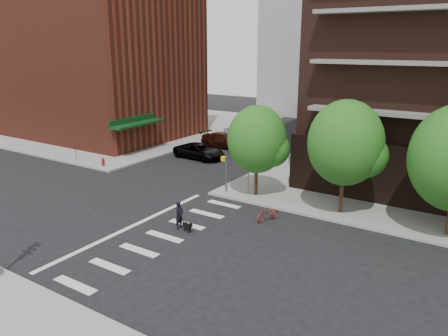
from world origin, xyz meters
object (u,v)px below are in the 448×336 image
at_px(parked_car_maroon, 225,140).
at_px(parked_car_silver, 248,133).
at_px(dog_walker, 179,215).
at_px(parked_car_black, 199,151).
at_px(scooter, 268,214).
at_px(fire_hydrant, 103,162).

height_order(parked_car_maroon, parked_car_silver, parked_car_silver).
relative_size(parked_car_silver, dog_walker, 3.21).
distance_m(parked_car_black, dog_walker, 16.01).
height_order(parked_car_maroon, scooter, parked_car_maroon).
bearing_deg(parked_car_silver, parked_car_black, 179.53).
height_order(parked_car_black, parked_car_silver, parked_car_silver).
distance_m(fire_hydrant, dog_walker, 15.00).
bearing_deg(parked_car_silver, scooter, -148.45).
bearing_deg(scooter, parked_car_silver, 143.32).
relative_size(parked_car_silver, scooter, 3.07).
xyz_separation_m(fire_hydrant, parked_car_black, (5.00, 7.06, 0.14)).
height_order(parked_car_black, parked_car_maroon, parked_car_maroon).
xyz_separation_m(parked_car_maroon, dog_walker, (8.86, -18.51, 0.05)).
relative_size(parked_car_black, dog_walker, 3.05).
xyz_separation_m(parked_car_black, parked_car_maroon, (-0.34, 4.96, 0.07)).
height_order(parked_car_silver, scooter, parked_car_silver).
relative_size(scooter, dog_walker, 1.05).
relative_size(fire_hydrant, parked_car_maroon, 0.14).
bearing_deg(parked_car_silver, dog_walker, -160.71).
xyz_separation_m(parked_car_black, scooter, (12.24, -9.77, -0.24)).
bearing_deg(dog_walker, parked_car_black, 33.09).
bearing_deg(fire_hydrant, parked_car_maroon, 68.79).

